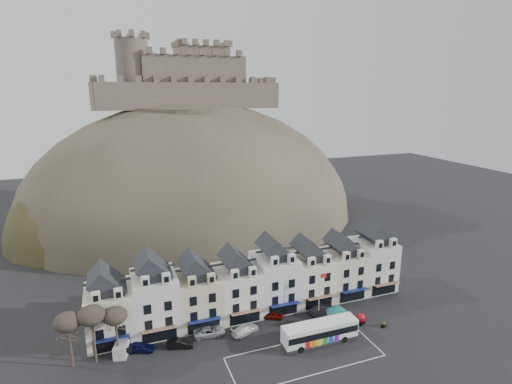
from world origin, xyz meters
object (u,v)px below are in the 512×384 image
(car_charcoal, at_px, (322,309))
(bus_shelter, at_px, (338,310))
(flagpole, at_px, (320,292))
(car_maroon, at_px, (272,315))
(red_buoy, at_px, (360,318))
(white_van, at_px, (122,346))
(bus, at_px, (320,332))
(car_black, at_px, (180,343))
(car_white, at_px, (245,329))
(car_navy, at_px, (140,347))
(car_silver, at_px, (209,331))

(car_charcoal, bearing_deg, bus_shelter, 170.71)
(flagpole, xyz_separation_m, car_maroon, (-7.40, 2.51, -4.10))
(red_buoy, height_order, white_van, white_van)
(car_maroon, xyz_separation_m, car_charcoal, (8.57, -1.58, 0.17))
(bus, bearing_deg, car_maroon, 116.98)
(white_van, height_order, car_charcoal, white_van)
(bus_shelter, xyz_separation_m, car_black, (-24.38, 3.88, -2.58))
(car_black, xyz_separation_m, car_white, (10.19, -0.01, 0.01))
(red_buoy, height_order, car_maroon, red_buoy)
(red_buoy, bearing_deg, car_charcoal, 131.97)
(car_charcoal, bearing_deg, car_navy, 80.14)
(red_buoy, relative_size, car_white, 0.39)
(car_charcoal, bearing_deg, car_white, 83.98)
(car_black, xyz_separation_m, car_charcoal, (24.39, 0.79, 0.12))
(bus_shelter, distance_m, car_white, 14.93)
(car_silver, xyz_separation_m, car_white, (5.41, -1.42, -0.01))
(red_buoy, xyz_separation_m, white_van, (-36.73, 5.81, 0.01))
(bus, distance_m, car_silver, 17.02)
(car_silver, bearing_deg, flagpole, -90.44)
(bus_shelter, height_order, car_charcoal, bus_shelter)
(car_white, distance_m, car_charcoal, 14.21)
(bus, xyz_separation_m, car_charcoal, (4.38, 6.90, -1.06))
(car_navy, bearing_deg, car_charcoal, -71.09)
(red_buoy, bearing_deg, car_silver, 167.22)
(flagpole, height_order, car_white, flagpole)
(car_white, bearing_deg, car_silver, 56.05)
(white_van, xyz_separation_m, car_maroon, (23.85, 0.57, -0.33))
(white_van, height_order, car_silver, white_van)
(car_white, xyz_separation_m, car_charcoal, (14.19, 0.79, 0.10))
(red_buoy, xyz_separation_m, car_white, (-18.51, 4.01, -0.26))
(car_white, bearing_deg, car_maroon, -86.36)
(car_black, distance_m, car_charcoal, 24.40)
(car_navy, bearing_deg, car_silver, -68.86)
(car_navy, distance_m, car_silver, 10.40)
(bus, height_order, car_charcoal, bus)
(car_white, bearing_deg, flagpole, -109.86)
(car_white, bearing_deg, car_navy, 66.66)
(car_navy, relative_size, car_maroon, 1.14)
(bus, xyz_separation_m, car_maroon, (-4.19, 8.49, -1.23))
(white_van, relative_size, car_navy, 1.09)
(bus, height_order, white_van, bus)
(car_maroon, bearing_deg, bus_shelter, -101.45)
(car_maroon, height_order, car_charcoal, car_charcoal)
(white_van, xyz_separation_m, car_white, (18.22, -1.80, -0.27))
(bus, height_order, car_black, bus)
(car_silver, bearing_deg, car_navy, 95.97)
(car_navy, xyz_separation_m, car_silver, (10.40, 0.29, -0.01))
(red_buoy, xyz_separation_m, flagpole, (-5.49, 3.87, 3.78))
(white_van, bearing_deg, flagpole, 12.01)
(car_silver, bearing_deg, bus_shelter, -100.72)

